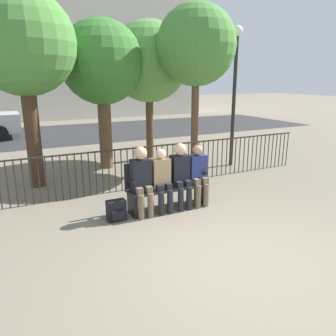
% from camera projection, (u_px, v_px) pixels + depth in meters
% --- Properties ---
extents(ground_plane, '(80.00, 80.00, 0.00)m').
position_uv_depth(ground_plane, '(239.00, 262.00, 4.41)').
color(ground_plane, '#706656').
extents(park_bench, '(1.56, 0.45, 0.92)m').
position_uv_depth(park_bench, '(166.00, 183.00, 6.17)').
color(park_bench, black).
rests_on(park_bench, ground).
extents(seated_person_0, '(0.34, 0.39, 1.25)m').
position_uv_depth(seated_person_0, '(142.00, 177.00, 5.77)').
color(seated_person_0, brown).
rests_on(seated_person_0, ground).
extents(seated_person_1, '(0.34, 0.39, 1.18)m').
position_uv_depth(seated_person_1, '(161.00, 177.00, 5.95)').
color(seated_person_1, black).
rests_on(seated_person_1, ground).
extents(seated_person_2, '(0.34, 0.39, 1.25)m').
position_uv_depth(seated_person_2, '(181.00, 172.00, 6.11)').
color(seated_person_2, black).
rests_on(seated_person_2, ground).
extents(seated_person_3, '(0.34, 0.39, 1.18)m').
position_uv_depth(seated_person_3, '(198.00, 172.00, 6.29)').
color(seated_person_3, brown).
rests_on(seated_person_3, ground).
extents(backpack, '(0.32, 0.22, 0.37)m').
position_uv_depth(backpack, '(116.00, 211.00, 5.67)').
color(backpack, black).
rests_on(backpack, ground).
extents(fence_railing, '(9.01, 0.03, 0.95)m').
position_uv_depth(fence_railing, '(140.00, 164.00, 7.26)').
color(fence_railing, '#2D2823').
rests_on(fence_railing, ground).
extents(tree_0, '(2.18, 2.18, 4.20)m').
position_uv_depth(tree_0, '(23.00, 45.00, 6.75)').
color(tree_0, '#422D1E').
rests_on(tree_0, ground).
extents(tree_1, '(2.01, 2.01, 4.20)m').
position_uv_depth(tree_1, '(196.00, 46.00, 8.15)').
color(tree_1, brown).
rests_on(tree_1, ground).
extents(tree_2, '(2.16, 2.16, 3.88)m').
position_uv_depth(tree_2, '(102.00, 64.00, 8.42)').
color(tree_2, brown).
rests_on(tree_2, ground).
extents(tree_3, '(2.28, 2.28, 3.99)m').
position_uv_depth(tree_3, '(149.00, 62.00, 9.31)').
color(tree_3, '#4C3823').
rests_on(tree_3, ground).
extents(lamp_post, '(0.28, 0.28, 3.72)m').
position_uv_depth(lamp_post, '(235.00, 76.00, 8.74)').
color(lamp_post, black).
rests_on(lamp_post, ground).
extents(street_surface, '(24.00, 6.00, 0.01)m').
position_uv_depth(street_surface, '(69.00, 133.00, 14.74)').
color(street_surface, '#2B2B2D').
rests_on(street_surface, ground).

